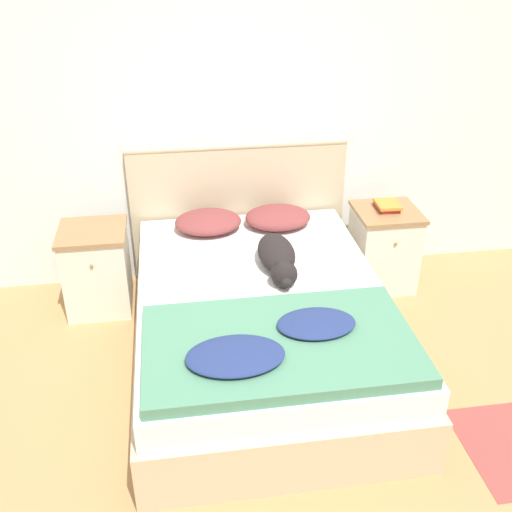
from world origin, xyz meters
TOP-DOWN VIEW (x-y plane):
  - ground_plane at (0.00, 0.00)m, footprint 16.00×16.00m
  - wall_back at (0.00, 2.13)m, footprint 9.00×0.06m
  - bed at (0.06, 0.99)m, footprint 1.50×2.10m
  - headboard at (0.06, 2.06)m, footprint 1.58×0.06m
  - nightstand_left at (-0.97, 1.74)m, footprint 0.45×0.45m
  - nightstand_right at (1.10, 1.74)m, footprint 0.45×0.45m
  - pillow_left at (-0.19, 1.80)m, footprint 0.46×0.38m
  - pillow_right at (0.31, 1.80)m, footprint 0.46×0.38m
  - quilt at (0.05, 0.39)m, footprint 1.37×0.81m
  - dog at (0.20, 1.20)m, footprint 0.23×0.66m
  - book_stack at (1.10, 1.76)m, footprint 0.17×0.20m

SIDE VIEW (x-z plane):
  - ground_plane at x=0.00m, z-range 0.00..0.00m
  - bed at x=0.06m, z-range 0.00..0.51m
  - nightstand_left at x=-0.97m, z-range 0.00..0.61m
  - nightstand_right at x=1.10m, z-range 0.00..0.61m
  - headboard at x=0.06m, z-range 0.02..1.08m
  - quilt at x=0.05m, z-range 0.50..0.62m
  - pillow_left at x=-0.19m, z-range 0.52..0.65m
  - pillow_right at x=0.31m, z-range 0.52..0.65m
  - dog at x=0.20m, z-range 0.51..0.68m
  - book_stack at x=1.10m, z-range 0.61..0.66m
  - wall_back at x=0.00m, z-range 0.00..2.55m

